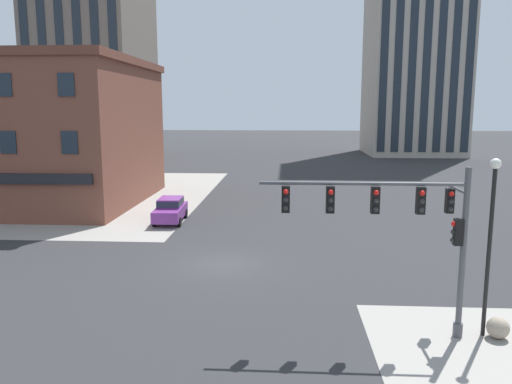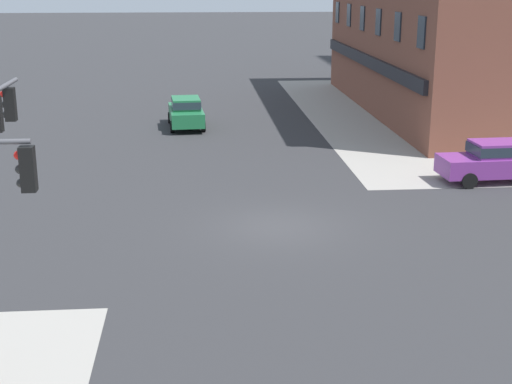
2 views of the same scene
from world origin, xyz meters
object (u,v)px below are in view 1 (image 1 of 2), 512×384
at_px(traffic_signal_main, 409,222).
at_px(car_main_southbound_far, 170,209).
at_px(bollard_sphere_curb_a, 498,328).
at_px(street_lamp_corner_near, 491,229).

height_order(traffic_signal_main, car_main_southbound_far, traffic_signal_main).
bearing_deg(bollard_sphere_curb_a, car_main_southbound_far, 131.76).
relative_size(street_lamp_corner_near, car_main_southbound_far, 1.38).
xyz_separation_m(street_lamp_corner_near, car_main_southbound_far, (-14.86, 16.91, -2.88)).
bearing_deg(bollard_sphere_curb_a, street_lamp_corner_near, 154.19).
bearing_deg(car_main_southbound_far, street_lamp_corner_near, -48.69).
xyz_separation_m(traffic_signal_main, bollard_sphere_curb_a, (3.12, -0.20, -3.61)).
xyz_separation_m(traffic_signal_main, street_lamp_corner_near, (2.70, 0.01, -0.19)).
relative_size(traffic_signal_main, car_main_southbound_far, 1.57).
relative_size(traffic_signal_main, bollard_sphere_curb_a, 9.33).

